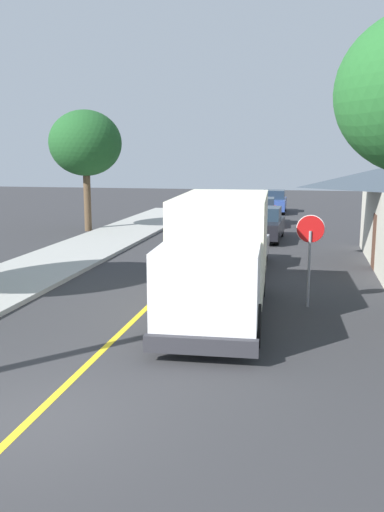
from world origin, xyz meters
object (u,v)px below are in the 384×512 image
(parked_car_far, at_px, (261,212))
(street_tree_down_block, at_px, (85,144))
(box_truck, at_px, (220,250))
(stop_sign, at_px, (310,243))
(parked_car_mid, at_px, (264,225))
(parked_car_furthest, at_px, (274,202))
(parked_car_near, at_px, (240,247))

(parked_car_far, relative_size, street_tree_down_block, 0.66)
(box_truck, height_order, stop_sign, box_truck)
(box_truck, distance_m, parked_car_mid, 13.45)
(parked_car_furthest, relative_size, street_tree_down_block, 0.65)
(box_truck, xyz_separation_m, parked_car_far, (-0.43, 19.42, -0.97))
(parked_car_mid, relative_size, parked_car_furthest, 1.01)
(box_truck, distance_m, stop_sign, 2.66)
(parked_car_far, bearing_deg, street_tree_down_block, -153.78)
(parked_car_mid, height_order, street_tree_down_block, street_tree_down_block)
(parked_car_mid, bearing_deg, parked_car_far, 96.09)
(parked_car_near, distance_m, parked_car_far, 13.18)
(parked_car_furthest, distance_m, street_tree_down_block, 16.12)
(parked_car_furthest, xyz_separation_m, stop_sign, (2.47, -25.74, 1.06))
(parked_car_far, xyz_separation_m, stop_sign, (2.82, -18.26, 1.06))
(box_truck, xyz_separation_m, street_tree_down_block, (-9.87, 14.77, 3.13))
(parked_car_mid, bearing_deg, parked_car_near, -92.93)
(parked_car_far, distance_m, parked_car_furthest, 7.49)
(stop_sign, bearing_deg, parked_car_mid, 100.10)
(box_truck, xyz_separation_m, stop_sign, (2.39, 1.16, 0.09))
(stop_sign, relative_size, street_tree_down_block, 0.39)
(stop_sign, distance_m, street_tree_down_block, 18.57)
(parked_car_near, relative_size, parked_car_furthest, 1.01)
(parked_car_furthest, height_order, street_tree_down_block, street_tree_down_block)
(parked_car_furthest, relative_size, stop_sign, 1.66)
(parked_car_near, bearing_deg, stop_sign, -63.35)
(street_tree_down_block, bearing_deg, stop_sign, -47.98)
(parked_car_near, bearing_deg, parked_car_mid, 87.07)
(parked_car_far, bearing_deg, stop_sign, -81.21)
(parked_car_far, bearing_deg, box_truck, -88.72)
(parked_car_mid, distance_m, parked_car_far, 6.04)
(parked_car_mid, relative_size, stop_sign, 1.68)
(box_truck, height_order, parked_car_far, box_truck)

